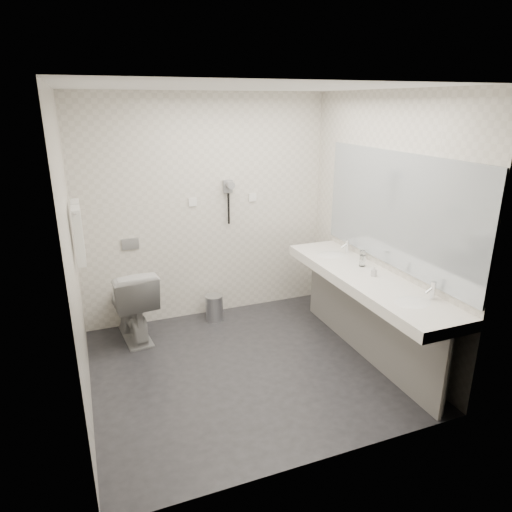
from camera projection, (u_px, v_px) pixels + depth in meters
name	position (u px, v px, depth m)	size (l,w,h in m)	color
floor	(247.00, 367.00, 4.33)	(2.80, 2.80, 0.00)	#26252A
ceiling	(245.00, 87.00, 3.53)	(2.80, 2.80, 0.00)	white
wall_back	(206.00, 210.00, 5.07)	(2.80, 2.80, 0.00)	silver
wall_front	(319.00, 299.00, 2.78)	(2.80, 2.80, 0.00)	silver
wall_left	(72.00, 261.00, 3.45)	(2.60, 2.60, 0.00)	silver
wall_right	(382.00, 226.00, 4.41)	(2.60, 2.60, 0.00)	silver
vanity_counter	(366.00, 280.00, 4.28)	(0.55, 2.20, 0.10)	white
vanity_panel	(365.00, 320.00, 4.43)	(0.03, 2.15, 0.75)	gray
vanity_post_near	(445.00, 377.00, 3.52)	(0.06, 0.06, 0.75)	silver
vanity_post_far	(316.00, 283.00, 5.36)	(0.06, 0.06, 0.75)	silver
mirror	(396.00, 210.00, 4.16)	(0.02, 2.20, 1.05)	#B2BCC6
basin_near	(412.00, 304.00, 3.70)	(0.40, 0.31, 0.05)	white
basin_far	(331.00, 256.00, 4.84)	(0.40, 0.31, 0.05)	white
faucet_near	(433.00, 290.00, 3.74)	(0.04, 0.04, 0.15)	silver
faucet_far	(347.00, 246.00, 4.88)	(0.04, 0.04, 0.15)	silver
soap_bottle_a	(374.00, 271.00, 4.23)	(0.04, 0.04, 0.09)	white
glass_left	(362.00, 261.00, 4.49)	(0.06, 0.06, 0.11)	silver
glass_right	(362.00, 255.00, 4.68)	(0.05, 0.05, 0.10)	silver
toilet	(132.00, 303.00, 4.77)	(0.44, 0.78, 0.79)	white
flush_plate	(130.00, 244.00, 4.87)	(0.18, 0.02, 0.12)	#B2B5BA
pedal_bin	(214.00, 308.00, 5.23)	(0.20, 0.20, 0.28)	#B2B5BA
bin_lid	(214.00, 296.00, 5.18)	(0.20, 0.20, 0.01)	#B2B5BA
towel_rail	(74.00, 207.00, 3.85)	(0.02, 0.02, 0.62)	silver
towel_near	(79.00, 236.00, 3.80)	(0.07, 0.24, 0.48)	white
towel_far	(78.00, 228.00, 4.05)	(0.07, 0.24, 0.48)	white
dryer_cradle	(228.00, 186.00, 5.05)	(0.10, 0.04, 0.14)	gray
dryer_barrel	(230.00, 185.00, 4.98)	(0.08, 0.08, 0.14)	gray
dryer_cord	(229.00, 209.00, 5.12)	(0.02, 0.02, 0.35)	black
switch_plate_a	(193.00, 202.00, 4.98)	(0.09, 0.02, 0.09)	white
switch_plate_b	(252.00, 197.00, 5.22)	(0.09, 0.02, 0.09)	white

